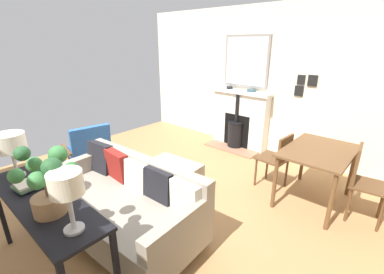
{
  "coord_description": "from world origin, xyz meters",
  "views": [
    {
      "loc": [
        1.99,
        2.45,
        2.04
      ],
      "look_at": [
        -0.62,
        0.14,
        0.77
      ],
      "focal_mm": 24.51,
      "sensor_mm": 36.0,
      "label": 1
    }
  ],
  "objects_px": {
    "book_stack": "(30,184)",
    "dining_table": "(318,157)",
    "fireplace": "(239,122)",
    "armchair_accent": "(89,147)",
    "ottoman": "(173,175)",
    "sofa": "(123,203)",
    "dining_chair_by_back_wall": "(363,178)",
    "console_table": "(44,208)",
    "dining_chair_near_fireplace": "(278,157)",
    "table_lamp_near_end": "(10,144)",
    "table_lamp_far_end": "(66,187)",
    "potted_plant": "(47,181)",
    "mantel_bowl_far": "(251,90)",
    "mantel_bowl_near": "(229,87)"
  },
  "relations": [
    {
      "from": "book_stack",
      "to": "dining_table",
      "type": "xyz_separation_m",
      "value": [
        -2.78,
        1.64,
        -0.18
      ]
    },
    {
      "from": "fireplace",
      "to": "armchair_accent",
      "type": "xyz_separation_m",
      "value": [
        2.58,
        -1.2,
        -0.07
      ]
    },
    {
      "from": "ottoman",
      "to": "armchair_accent",
      "type": "distance_m",
      "value": 1.52
    },
    {
      "from": "sofa",
      "to": "dining_chair_by_back_wall",
      "type": "distance_m",
      "value": 2.77
    },
    {
      "from": "console_table",
      "to": "dining_chair_near_fireplace",
      "type": "distance_m",
      "value": 2.92
    },
    {
      "from": "ottoman",
      "to": "dining_chair_by_back_wall",
      "type": "bearing_deg",
      "value": 116.51
    },
    {
      "from": "table_lamp_near_end",
      "to": "dining_chair_near_fireplace",
      "type": "bearing_deg",
      "value": 152.4
    },
    {
      "from": "ottoman",
      "to": "book_stack",
      "type": "bearing_deg",
      "value": -1.57
    },
    {
      "from": "armchair_accent",
      "to": "table_lamp_far_end",
      "type": "relative_size",
      "value": 1.82
    },
    {
      "from": "potted_plant",
      "to": "dining_chair_by_back_wall",
      "type": "height_order",
      "value": "potted_plant"
    },
    {
      "from": "armchair_accent",
      "to": "dining_chair_by_back_wall",
      "type": "xyz_separation_m",
      "value": [
        -1.52,
        3.54,
        0.1
      ]
    },
    {
      "from": "armchair_accent",
      "to": "dining_chair_near_fireplace",
      "type": "height_order",
      "value": "dining_chair_near_fireplace"
    },
    {
      "from": "sofa",
      "to": "armchair_accent",
      "type": "distance_m",
      "value": 1.7
    },
    {
      "from": "dining_table",
      "to": "dining_chair_near_fireplace",
      "type": "bearing_deg",
      "value": -89.37
    },
    {
      "from": "table_lamp_near_end",
      "to": "book_stack",
      "type": "height_order",
      "value": "table_lamp_near_end"
    },
    {
      "from": "armchair_accent",
      "to": "book_stack",
      "type": "relative_size",
      "value": 3.11
    },
    {
      "from": "fireplace",
      "to": "book_stack",
      "type": "relative_size",
      "value": 4.65
    },
    {
      "from": "console_table",
      "to": "book_stack",
      "type": "height_order",
      "value": "book_stack"
    },
    {
      "from": "mantel_bowl_far",
      "to": "dining_table",
      "type": "distance_m",
      "value": 2.02
    },
    {
      "from": "fireplace",
      "to": "dining_chair_near_fireplace",
      "type": "xyz_separation_m",
      "value": [
        1.06,
        1.3,
        -0.02
      ]
    },
    {
      "from": "armchair_accent",
      "to": "console_table",
      "type": "xyz_separation_m",
      "value": [
        1.25,
        1.64,
        0.26
      ]
    },
    {
      "from": "mantel_bowl_far",
      "to": "fireplace",
      "type": "bearing_deg",
      "value": -81.98
    },
    {
      "from": "fireplace",
      "to": "dining_chair_by_back_wall",
      "type": "xyz_separation_m",
      "value": [
        1.06,
        2.34,
        0.03
      ]
    },
    {
      "from": "mantel_bowl_near",
      "to": "sofa",
      "type": "bearing_deg",
      "value": 13.1
    },
    {
      "from": "mantel_bowl_near",
      "to": "dining_chair_by_back_wall",
      "type": "height_order",
      "value": "mantel_bowl_near"
    },
    {
      "from": "sofa",
      "to": "table_lamp_far_end",
      "type": "height_order",
      "value": "table_lamp_far_end"
    },
    {
      "from": "fireplace",
      "to": "ottoman",
      "type": "distance_m",
      "value": 2.14
    },
    {
      "from": "console_table",
      "to": "dining_chair_near_fireplace",
      "type": "height_order",
      "value": "dining_chair_near_fireplace"
    },
    {
      "from": "potted_plant",
      "to": "dining_table",
      "type": "distance_m",
      "value": 3.04
    },
    {
      "from": "table_lamp_near_end",
      "to": "dining_chair_by_back_wall",
      "type": "relative_size",
      "value": 0.48
    },
    {
      "from": "fireplace",
      "to": "armchair_accent",
      "type": "height_order",
      "value": "fireplace"
    },
    {
      "from": "mantel_bowl_far",
      "to": "potted_plant",
      "type": "bearing_deg",
      "value": 7.55
    },
    {
      "from": "sofa",
      "to": "book_stack",
      "type": "height_order",
      "value": "book_stack"
    },
    {
      "from": "table_lamp_near_end",
      "to": "potted_plant",
      "type": "distance_m",
      "value": 0.87
    },
    {
      "from": "table_lamp_near_end",
      "to": "mantel_bowl_far",
      "type": "bearing_deg",
      "value": 174.79
    },
    {
      "from": "table_lamp_near_end",
      "to": "dining_chair_near_fireplace",
      "type": "height_order",
      "value": "table_lamp_near_end"
    },
    {
      "from": "potted_plant",
      "to": "mantel_bowl_near",
      "type": "bearing_deg",
      "value": -165.48
    },
    {
      "from": "table_lamp_near_end",
      "to": "book_stack",
      "type": "xyz_separation_m",
      "value": [
        -0.0,
        0.34,
        -0.3
      ]
    },
    {
      "from": "mantel_bowl_far",
      "to": "table_lamp_near_end",
      "type": "xyz_separation_m",
      "value": [
        3.87,
        -0.35,
        -0.03
      ]
    },
    {
      "from": "sofa",
      "to": "book_stack",
      "type": "relative_size",
      "value": 7.3
    },
    {
      "from": "dining_chair_by_back_wall",
      "to": "mantel_bowl_near",
      "type": "bearing_deg",
      "value": -112.53
    },
    {
      "from": "armchair_accent",
      "to": "potted_plant",
      "type": "height_order",
      "value": "potted_plant"
    },
    {
      "from": "mantel_bowl_far",
      "to": "console_table",
      "type": "relative_size",
      "value": 0.1
    },
    {
      "from": "dining_table",
      "to": "mantel_bowl_near",
      "type": "bearing_deg",
      "value": -117.09
    },
    {
      "from": "ottoman",
      "to": "dining_chair_by_back_wall",
      "type": "relative_size",
      "value": 0.86
    },
    {
      "from": "table_lamp_far_end",
      "to": "armchair_accent",
      "type": "bearing_deg",
      "value": -119.36
    },
    {
      "from": "fireplace",
      "to": "dining_table",
      "type": "height_order",
      "value": "fireplace"
    },
    {
      "from": "sofa",
      "to": "potted_plant",
      "type": "height_order",
      "value": "potted_plant"
    },
    {
      "from": "table_lamp_far_end",
      "to": "dining_chair_near_fireplace",
      "type": "height_order",
      "value": "table_lamp_far_end"
    },
    {
      "from": "console_table",
      "to": "dining_table",
      "type": "height_order",
      "value": "console_table"
    }
  ]
}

